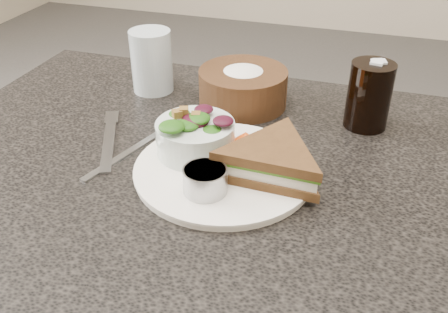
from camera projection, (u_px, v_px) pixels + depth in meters
dinner_plate at (224, 170)px, 0.74m from camera, size 0.26×0.26×0.01m
sandwich at (272, 161)px, 0.71m from camera, size 0.19×0.19×0.05m
salad_bowl at (195, 132)px, 0.75m from camera, size 0.12×0.12×0.07m
dressing_ramekin at (205, 180)px, 0.68m from camera, size 0.07×0.07×0.04m
orange_wedge at (245, 141)px, 0.77m from camera, size 0.10×0.10×0.03m
fork at (109, 143)px, 0.81m from camera, size 0.09×0.17×0.00m
knife at (127, 153)px, 0.79m from camera, size 0.07×0.18×0.00m
bread_basket at (243, 82)px, 0.91m from camera, size 0.20×0.20×0.09m
cola_glass at (370, 92)px, 0.83m from camera, size 0.10×0.10×0.13m
water_glass at (152, 61)px, 0.96m from camera, size 0.10×0.10×0.12m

